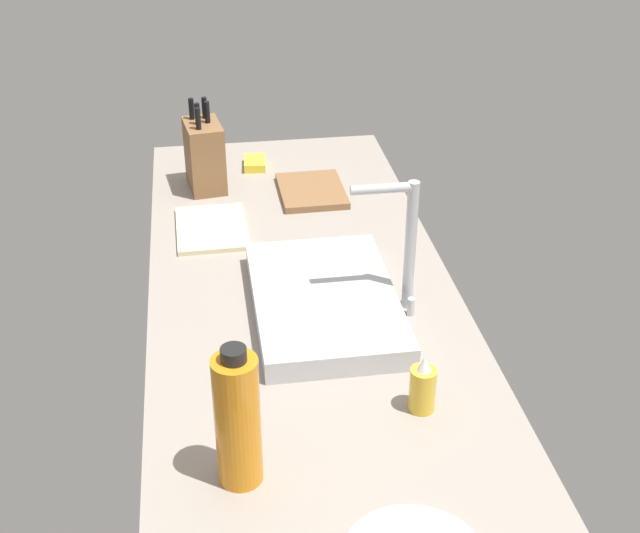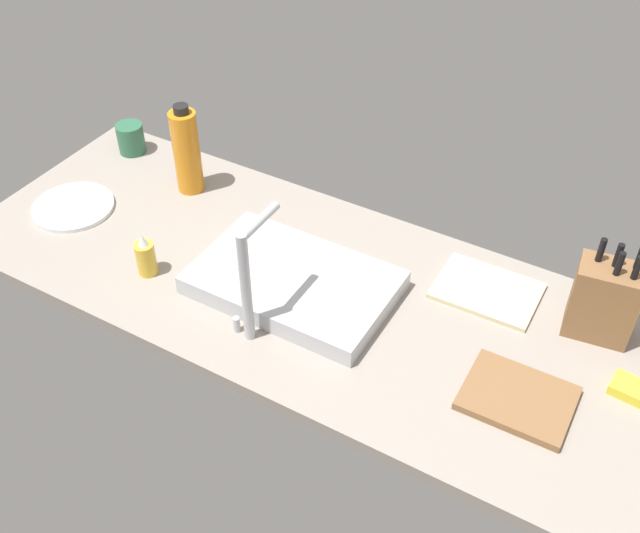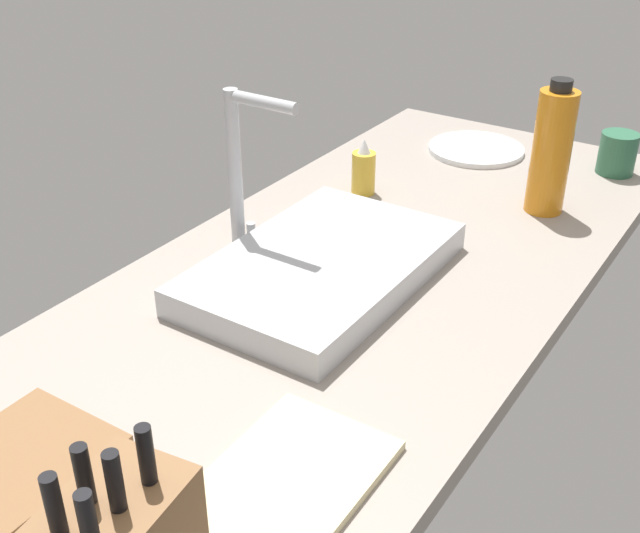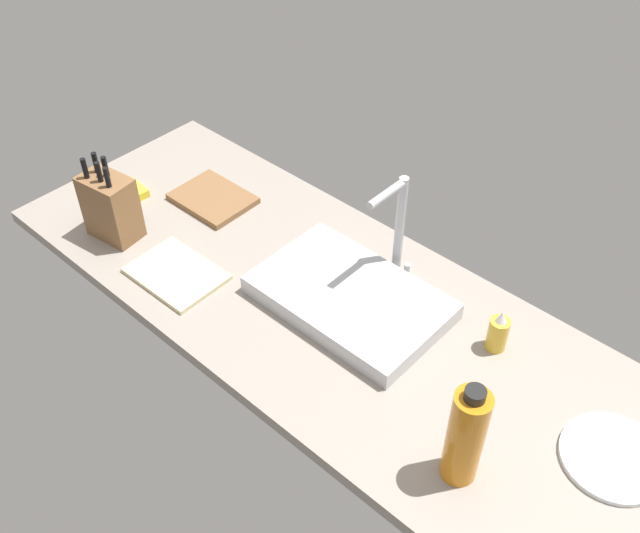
{
  "view_description": "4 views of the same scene",
  "coord_description": "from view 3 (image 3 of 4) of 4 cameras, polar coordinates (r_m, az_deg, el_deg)",
  "views": [
    {
      "loc": [
        155.36,
        -20.36,
        105.0
      ],
      "look_at": [
        -3.92,
        3.64,
        9.73
      ],
      "focal_mm": 48.41,
      "sensor_mm": 36.0,
      "label": 1
    },
    {
      "loc": [
        -66.64,
        113.15,
        126.28
      ],
      "look_at": [
        -1.7,
        1.18,
        11.85
      ],
      "focal_mm": 42.24,
      "sensor_mm": 36.0,
      "label": 2
    },
    {
      "loc": [
        -89.75,
        -58.62,
        69.81
      ],
      "look_at": [
        -4.33,
        -1.95,
        11.81
      ],
      "focal_mm": 44.32,
      "sensor_mm": 36.0,
      "label": 3
    },
    {
      "loc": [
        84.12,
        -95.08,
        131.78
      ],
      "look_at": [
        -4.59,
        2.1,
        11.76
      ],
      "focal_mm": 40.74,
      "sensor_mm": 36.0,
      "label": 4
    }
  ],
  "objects": [
    {
      "name": "water_bottle",
      "position": [
        1.56,
        16.36,
        8.0
      ],
      "size": [
        7.35,
        7.35,
        25.9
      ],
      "color": "orange",
      "rests_on": "countertop_slab"
    },
    {
      "name": "countertop_slab",
      "position": [
        1.27,
        0.35,
        -2.91
      ],
      "size": [
        183.44,
        67.67,
        3.5
      ],
      "primitive_type": "cube",
      "color": "gray",
      "rests_on": "ground"
    },
    {
      "name": "dinner_plate",
      "position": [
        1.87,
        11.2,
        8.31
      ],
      "size": [
        21.69,
        21.69,
        1.2
      ],
      "primitive_type": "cylinder",
      "color": "white",
      "rests_on": "countertop_slab"
    },
    {
      "name": "cutting_board",
      "position": [
        1.01,
        -21.34,
        -13.43
      ],
      "size": [
        22.27,
        17.39,
        1.8
      ],
      "primitive_type": "cube",
      "rotation": [
        0.0,
        0.0,
        0.01
      ],
      "color": "brown",
      "rests_on": "countertop_slab"
    },
    {
      "name": "soap_bottle",
      "position": [
        1.6,
        3.16,
        6.92
      ],
      "size": [
        4.82,
        4.82,
        11.47
      ],
      "color": "gold",
      "rests_on": "countertop_slab"
    },
    {
      "name": "sink_basin",
      "position": [
        1.29,
        0.13,
        -0.08
      ],
      "size": [
        46.67,
        29.69,
        4.84
      ],
      "primitive_type": "cube",
      "color": "#B7BABF",
      "rests_on": "countertop_slab"
    },
    {
      "name": "dish_towel",
      "position": [
        0.94,
        -2.14,
        -14.97
      ],
      "size": [
        24.19,
        17.74,
        1.2
      ],
      "primitive_type": "cube",
      "rotation": [
        0.0,
        0.0,
        0.02
      ],
      "color": "beige",
      "rests_on": "countertop_slab"
    },
    {
      "name": "coffee_mug",
      "position": [
        1.82,
        20.68,
        7.65
      ],
      "size": [
        7.87,
        7.87,
        8.91
      ],
      "primitive_type": "cylinder",
      "color": "#2D6647",
      "rests_on": "countertop_slab"
    },
    {
      "name": "faucet",
      "position": [
        1.32,
        -5.68,
        7.52
      ],
      "size": [
        5.5,
        13.98,
        29.21
      ],
      "color": "#B7BABF",
      "rests_on": "countertop_slab"
    }
  ]
}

